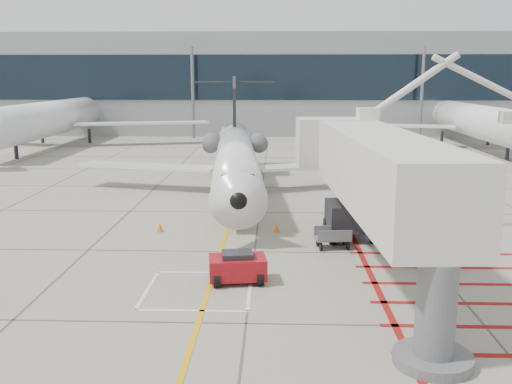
{
  "coord_description": "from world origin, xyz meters",
  "views": [
    {
      "loc": [
        0.95,
        -21.93,
        8.2
      ],
      "look_at": [
        0.0,
        6.0,
        2.5
      ],
      "focal_mm": 40.0,
      "sensor_mm": 36.0,
      "label": 1
    }
  ],
  "objects": [
    {
      "name": "cone_side",
      "position": [
        1.05,
        7.58,
        0.24
      ],
      "size": [
        0.34,
        0.34,
        0.47
      ],
      "primitive_type": "cone",
      "color": "#FF660D",
      "rests_on": "ground_plane"
    },
    {
      "name": "ground_power_unit",
      "position": [
        8.28,
        2.47,
        0.9
      ],
      "size": [
        2.59,
        2.01,
        1.81
      ],
      "primitive_type": null,
      "rotation": [
        0.0,
        0.0,
        0.34
      ],
      "color": "silver",
      "rests_on": "ground_plane"
    },
    {
      "name": "bg_aircraft_b",
      "position": [
        -25.1,
        46.0,
        5.94
      ],
      "size": [
        35.65,
        39.61,
        11.88
      ],
      "primitive_type": null,
      "color": "silver",
      "rests_on": "ground_plane"
    },
    {
      "name": "ground_plane",
      "position": [
        0.0,
        0.0,
        0.0
      ],
      "size": [
        260.0,
        260.0,
        0.0
      ],
      "primitive_type": "plane",
      "color": "gray",
      "rests_on": "ground"
    },
    {
      "name": "baggage_cart",
      "position": [
        3.76,
        4.77,
        0.52
      ],
      "size": [
        1.78,
        1.25,
        1.05
      ],
      "primitive_type": null,
      "rotation": [
        0.0,
        0.0,
        0.13
      ],
      "color": "slate",
      "rests_on": "ground_plane"
    },
    {
      "name": "terminal_glass_band",
      "position": [
        10.0,
        55.95,
        8.0
      ],
      "size": [
        180.0,
        0.1,
        6.0
      ],
      "primitive_type": "cube",
      "color": "black",
      "rests_on": "ground_plane"
    },
    {
      "name": "jet_bridge",
      "position": [
        5.17,
        0.23,
        3.97
      ],
      "size": [
        10.53,
        20.36,
        7.94
      ],
      "primitive_type": null,
      "rotation": [
        0.0,
        0.0,
        0.06
      ],
      "color": "silver",
      "rests_on": "ground_plane"
    },
    {
      "name": "bg_aircraft_c",
      "position": [
        23.95,
        46.0,
        5.56
      ],
      "size": [
        33.33,
        37.03,
        11.11
      ],
      "primitive_type": null,
      "color": "silver",
      "rests_on": "ground_plane"
    },
    {
      "name": "regional_jet",
      "position": [
        -1.62,
        15.14,
        3.98
      ],
      "size": [
        26.36,
        32.13,
        7.95
      ],
      "primitive_type": null,
      "rotation": [
        0.0,
        0.0,
        0.08
      ],
      "color": "white",
      "rests_on": "ground_plane"
    },
    {
      "name": "terminal_building",
      "position": [
        10.0,
        70.0,
        7.0
      ],
      "size": [
        180.0,
        28.0,
        14.0
      ],
      "primitive_type": "cube",
      "color": "gray",
      "rests_on": "ground_plane"
    },
    {
      "name": "pushback_tug",
      "position": [
        -0.54,
        -0.02,
        0.66
      ],
      "size": [
        2.45,
        1.73,
        1.33
      ],
      "primitive_type": null,
      "rotation": [
        0.0,
        0.0,
        0.14
      ],
      "color": "maroon",
      "rests_on": "ground_plane"
    },
    {
      "name": "cone_nose",
      "position": [
        -5.22,
        7.45,
        0.26
      ],
      "size": [
        0.37,
        0.37,
        0.51
      ],
      "primitive_type": "cone",
      "color": "orange",
      "rests_on": "ground_plane"
    }
  ]
}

